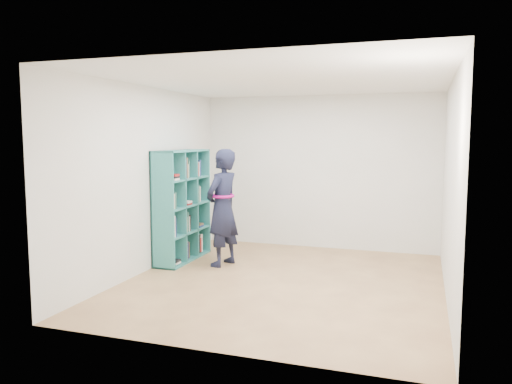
% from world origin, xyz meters
% --- Properties ---
extents(floor, '(4.50, 4.50, 0.00)m').
position_xyz_m(floor, '(0.00, 0.00, 0.00)').
color(floor, brown).
rests_on(floor, ground).
extents(ceiling, '(4.50, 4.50, 0.00)m').
position_xyz_m(ceiling, '(0.00, 0.00, 2.60)').
color(ceiling, white).
rests_on(ceiling, wall_back).
extents(wall_left, '(0.02, 4.50, 2.60)m').
position_xyz_m(wall_left, '(-2.00, 0.00, 1.30)').
color(wall_left, beige).
rests_on(wall_left, floor).
extents(wall_right, '(0.02, 4.50, 2.60)m').
position_xyz_m(wall_right, '(2.00, 0.00, 1.30)').
color(wall_right, beige).
rests_on(wall_right, floor).
extents(wall_back, '(4.00, 0.02, 2.60)m').
position_xyz_m(wall_back, '(0.00, 2.25, 1.30)').
color(wall_back, beige).
rests_on(wall_back, floor).
extents(wall_front, '(4.00, 0.02, 2.60)m').
position_xyz_m(wall_front, '(0.00, -2.25, 1.30)').
color(wall_front, beige).
rests_on(wall_front, floor).
extents(bookshelf, '(0.37, 1.28, 1.70)m').
position_xyz_m(bookshelf, '(-1.83, 0.70, 0.83)').
color(bookshelf, '#27727C').
rests_on(bookshelf, floor).
extents(person, '(0.56, 0.71, 1.73)m').
position_xyz_m(person, '(-1.09, 0.59, 0.87)').
color(person, black).
rests_on(person, floor).
extents(smartphone, '(0.02, 0.10, 0.13)m').
position_xyz_m(smartphone, '(-1.21, 0.71, 0.98)').
color(smartphone, silver).
rests_on(smartphone, person).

